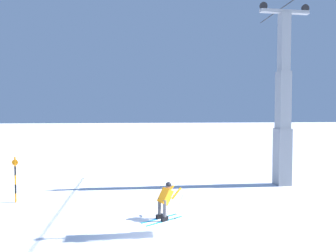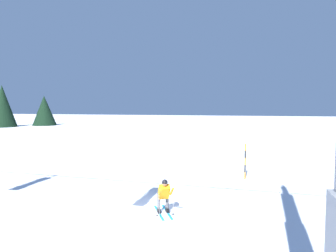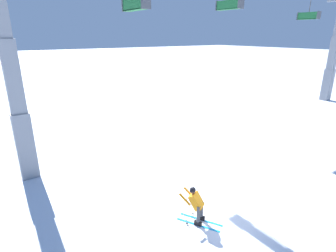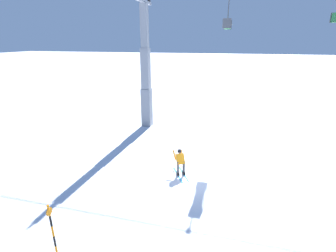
{
  "view_description": "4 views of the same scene",
  "coord_description": "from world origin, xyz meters",
  "px_view_note": "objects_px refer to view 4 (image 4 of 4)",
  "views": [
    {
      "loc": [
        9.73,
        -0.98,
        4.07
      ],
      "look_at": [
        -1.44,
        0.54,
        3.62
      ],
      "focal_mm": 30.72,
      "sensor_mm": 36.0,
      "label": 1
    },
    {
      "loc": [
        -4.41,
        11.22,
        4.26
      ],
      "look_at": [
        -1.96,
        2.46,
        3.66
      ],
      "focal_mm": 31.02,
      "sensor_mm": 36.0,
      "label": 2
    },
    {
      "loc": [
        -6.92,
        -5.99,
        6.7
      ],
      "look_at": [
        -2.07,
        0.98,
        3.82
      ],
      "focal_mm": 28.87,
      "sensor_mm": 36.0,
      "label": 3
    },
    {
      "loc": [
        1.21,
        -11.65,
        7.18
      ],
      "look_at": [
        -1.96,
        0.57,
        2.73
      ],
      "focal_mm": 26.23,
      "sensor_mm": 36.0,
      "label": 4
    }
  ],
  "objects_px": {
    "lift_tower_near": "(146,76)",
    "trail_marker_pole": "(52,229)",
    "skier_carving_main": "(180,160)",
    "chairlift_seat_nearest": "(226,24)"
  },
  "relations": [
    {
      "from": "skier_carving_main",
      "to": "trail_marker_pole",
      "type": "height_order",
      "value": "trail_marker_pole"
    },
    {
      "from": "chairlift_seat_nearest",
      "to": "skier_carving_main",
      "type": "bearing_deg",
      "value": -103.04
    },
    {
      "from": "lift_tower_near",
      "to": "trail_marker_pole",
      "type": "relative_size",
      "value": 4.9
    },
    {
      "from": "skier_carving_main",
      "to": "trail_marker_pole",
      "type": "relative_size",
      "value": 0.81
    },
    {
      "from": "lift_tower_near",
      "to": "trail_marker_pole",
      "type": "distance_m",
      "value": 14.42
    },
    {
      "from": "lift_tower_near",
      "to": "chairlift_seat_nearest",
      "type": "xyz_separation_m",
      "value": [
        6.22,
        0.0,
        3.92
      ]
    },
    {
      "from": "trail_marker_pole",
      "to": "skier_carving_main",
      "type": "bearing_deg",
      "value": 65.41
    },
    {
      "from": "skier_carving_main",
      "to": "lift_tower_near",
      "type": "relative_size",
      "value": 0.16
    },
    {
      "from": "lift_tower_near",
      "to": "chairlift_seat_nearest",
      "type": "relative_size",
      "value": 4.38
    },
    {
      "from": "trail_marker_pole",
      "to": "lift_tower_near",
      "type": "bearing_deg",
      "value": 96.07
    }
  ]
}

